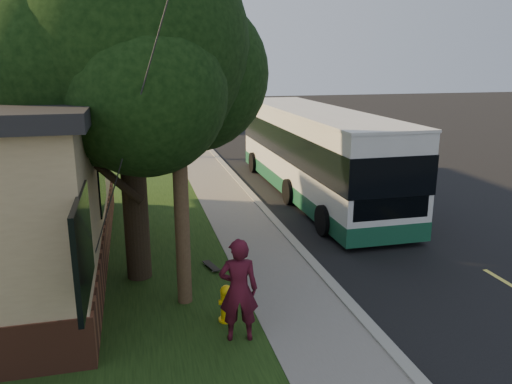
% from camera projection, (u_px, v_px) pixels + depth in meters
% --- Properties ---
extents(ground, '(120.00, 120.00, 0.00)m').
position_uv_depth(ground, '(350.00, 308.00, 10.33)').
color(ground, black).
rests_on(ground, ground).
extents(road, '(8.00, 80.00, 0.01)m').
position_uv_depth(road, '(339.00, 184.00, 20.63)').
color(road, black).
rests_on(road, ground).
extents(curb, '(0.25, 80.00, 0.12)m').
position_uv_depth(curb, '(245.00, 188.00, 19.69)').
color(curb, gray).
rests_on(curb, ground).
extents(sidewalk, '(2.00, 80.00, 0.08)m').
position_uv_depth(sidewalk, '(220.00, 190.00, 19.46)').
color(sidewalk, slate).
rests_on(sidewalk, ground).
extents(grass_verge, '(5.00, 80.00, 0.07)m').
position_uv_depth(grass_verge, '(128.00, 196.00, 18.66)').
color(grass_verge, black).
rests_on(grass_verge, ground).
extents(fire_hydrant, '(0.32, 0.32, 0.74)m').
position_uv_depth(fire_hydrant, '(226.00, 303.00, 9.61)').
color(fire_hydrant, yellow).
rests_on(fire_hydrant, grass_verge).
extents(utility_pole, '(2.86, 3.21, 9.07)m').
position_uv_depth(utility_pole, '(176.00, 79.00, 9.30)').
color(utility_pole, '#473321').
rests_on(utility_pole, ground).
extents(leafy_tree, '(6.30, 6.00, 7.80)m').
position_uv_depth(leafy_tree, '(127.00, 50.00, 10.51)').
color(leafy_tree, black).
rests_on(leafy_tree, grass_verge).
extents(bare_tree_near, '(1.38, 1.21, 4.31)m').
position_uv_depth(bare_tree_near, '(145.00, 116.00, 25.85)').
color(bare_tree_near, black).
rests_on(bare_tree_near, grass_verge).
extents(bare_tree_far, '(1.38, 1.21, 4.03)m').
position_uv_depth(bare_tree_far, '(147.00, 101.00, 37.26)').
color(bare_tree_far, black).
rests_on(bare_tree_far, grass_verge).
extents(traffic_signal, '(0.18, 0.22, 5.50)m').
position_uv_depth(traffic_signal, '(188.00, 82.00, 41.52)').
color(traffic_signal, '#2D2D30').
rests_on(traffic_signal, ground).
extents(transit_bus, '(2.75, 11.93, 3.23)m').
position_uv_depth(transit_bus, '(314.00, 150.00, 18.52)').
color(transit_bus, silver).
rests_on(transit_bus, ground).
extents(skateboarder, '(0.77, 0.57, 1.92)m').
position_uv_depth(skateboarder, '(239.00, 290.00, 8.83)').
color(skateboarder, '#450D1B').
rests_on(skateboarder, grass_verge).
extents(skateboard_main, '(0.36, 0.74, 0.07)m').
position_uv_depth(skateboard_main, '(211.00, 266.00, 12.13)').
color(skateboard_main, black).
rests_on(skateboard_main, grass_verge).
extents(distant_car, '(2.21, 5.06, 1.70)m').
position_uv_depth(distant_car, '(216.00, 118.00, 36.27)').
color(distant_car, black).
rests_on(distant_car, ground).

